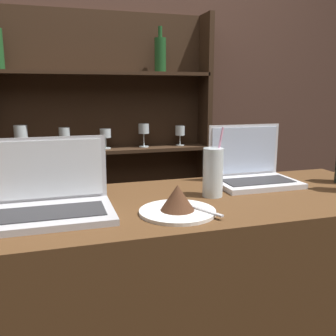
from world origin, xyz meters
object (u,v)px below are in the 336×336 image
laptop_near (51,199)px  water_glass (213,172)px  cake_plate (178,203)px  laptop_far (252,171)px

laptop_near → water_glass: (0.51, 0.03, 0.04)m
cake_plate → water_glass: (0.17, 0.13, 0.05)m
cake_plate → water_glass: water_glass is taller
laptop_near → laptop_far: laptop_far is taller
water_glass → cake_plate: bearing=-140.8°
laptop_far → water_glass: 0.25m
laptop_near → water_glass: 0.51m
laptop_far → cake_plate: size_ratio=1.35×
laptop_near → water_glass: size_ratio=1.48×
laptop_near → laptop_far: 0.73m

